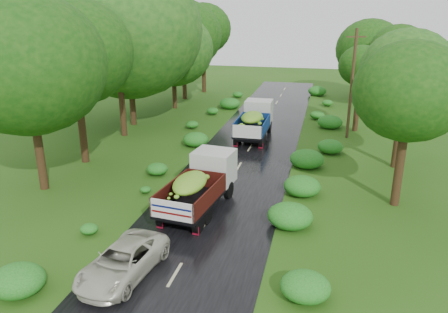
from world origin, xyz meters
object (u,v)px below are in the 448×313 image
(car, at_px, (123,261))
(truck_far, at_px, (255,119))
(truck_near, at_px, (201,182))
(utility_pole, at_px, (352,83))

(car, bearing_deg, truck_far, 92.30)
(truck_near, height_order, utility_pole, utility_pole)
(truck_near, bearing_deg, utility_pole, 69.70)
(truck_far, bearing_deg, utility_pole, 13.02)
(truck_far, bearing_deg, car, -95.06)
(car, distance_m, utility_pole, 22.83)
(car, bearing_deg, utility_pole, 74.81)
(truck_near, distance_m, truck_far, 12.94)
(truck_far, height_order, utility_pole, utility_pole)
(car, xyz_separation_m, utility_pole, (8.67, 20.82, 3.58))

